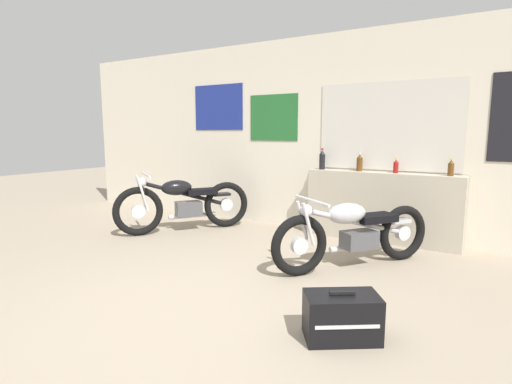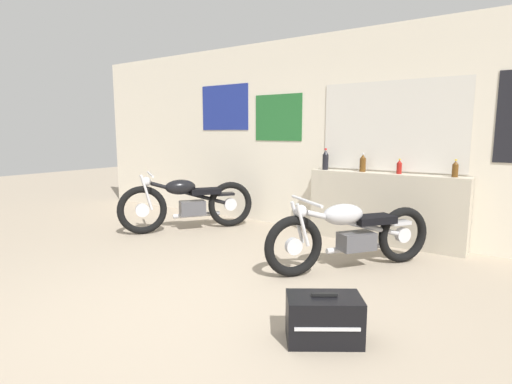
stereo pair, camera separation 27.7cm
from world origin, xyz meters
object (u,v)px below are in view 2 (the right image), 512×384
bottle_center (399,167)px  motorcycle_black (188,203)px  bottle_leftmost (325,160)px  bottle_left_center (363,163)px  motorcycle_silver (351,233)px  hard_case_black (324,319)px  bottle_right_center (455,169)px

bottle_center → motorcycle_black: 2.98m
bottle_leftmost → motorcycle_black: bottle_leftmost is taller
bottle_left_center → bottle_center: 0.48m
bottle_leftmost → bottle_center: size_ratio=1.56×
motorcycle_silver → hard_case_black: (0.40, -1.53, -0.22)m
bottle_right_center → bottle_center: bearing=179.2°
bottle_leftmost → bottle_right_center: size_ratio=1.42×
bottle_center → motorcycle_black: bearing=-161.1°
bottle_right_center → hard_case_black: bottle_right_center is taller
bottle_center → motorcycle_silver: size_ratio=0.12×
bottle_leftmost → hard_case_black: size_ratio=0.51×
bottle_right_center → motorcycle_black: size_ratio=0.12×
motorcycle_black → hard_case_black: (3.02, -1.79, -0.25)m
bottle_leftmost → motorcycle_black: (-1.76, -0.93, -0.64)m
motorcycle_black → hard_case_black: bearing=-30.7°
bottle_left_center → bottle_right_center: bearing=-0.8°
bottle_center → hard_case_black: bottle_center is taller
bottle_leftmost → hard_case_black: bottle_leftmost is taller
bottle_center → bottle_left_center: bearing=179.2°
motorcycle_silver → motorcycle_black: 2.63m
bottle_leftmost → hard_case_black: bearing=-65.1°
bottle_leftmost → motorcycle_silver: size_ratio=0.18×
bottle_left_center → motorcycle_silver: bearing=-74.6°
bottle_center → motorcycle_silver: 1.37m
bottle_leftmost → bottle_center: bottle_leftmost is taller
bottle_right_center → motorcycle_black: bottle_right_center is taller
bottle_leftmost → hard_case_black: 3.13m
bottle_left_center → motorcycle_black: 2.55m
bottle_left_center → bottle_center: bearing=-0.8°
motorcycle_black → bottle_leftmost: bearing=28.0°
bottle_leftmost → motorcycle_black: 2.09m
motorcycle_black → motorcycle_silver: bearing=-5.8°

